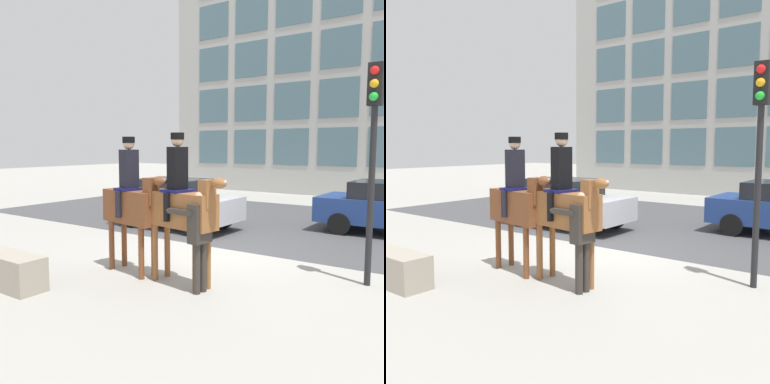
% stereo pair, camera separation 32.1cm
% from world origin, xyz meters
% --- Properties ---
extents(ground_plane, '(80.00, 80.00, 0.00)m').
position_xyz_m(ground_plane, '(0.00, 0.00, 0.00)').
color(ground_plane, '#9E9B93').
extents(road_surface, '(21.60, 8.50, 0.01)m').
position_xyz_m(road_surface, '(0.00, 4.75, 0.00)').
color(road_surface, '#444447').
rests_on(road_surface, ground_plane).
extents(office_building_facade, '(21.60, 0.33, 15.99)m').
position_xyz_m(office_building_facade, '(0.00, 12.99, 8.01)').
color(office_building_facade, '#A8A8A3').
rests_on(office_building_facade, ground_plane).
extents(mounted_horse_lead, '(1.74, 0.66, 2.66)m').
position_xyz_m(mounted_horse_lead, '(-0.56, -2.20, 1.38)').
color(mounted_horse_lead, brown).
rests_on(mounted_horse_lead, ground_plane).
extents(mounted_horse_companion, '(1.84, 0.66, 2.71)m').
position_xyz_m(mounted_horse_companion, '(0.66, -2.23, 1.42)').
color(mounted_horse_companion, brown).
rests_on(mounted_horse_companion, ground_plane).
extents(pedestrian_bystander, '(0.87, 0.44, 1.72)m').
position_xyz_m(pedestrian_bystander, '(1.16, -2.42, 1.01)').
color(pedestrian_bystander, '#332D28').
rests_on(pedestrian_bystander, ground_plane).
extents(street_car_near_lane, '(3.94, 1.77, 1.50)m').
position_xyz_m(street_car_near_lane, '(-2.75, 2.00, 0.78)').
color(street_car_near_lane, '#B7B7BC').
rests_on(street_car_near_lane, ground_plane).
extents(traffic_light, '(0.24, 0.29, 3.89)m').
position_xyz_m(traffic_light, '(3.40, -0.36, 2.62)').
color(traffic_light, black).
rests_on(traffic_light, ground_plane).
extents(planter_ledge, '(1.88, 0.56, 0.60)m').
position_xyz_m(planter_ledge, '(-1.92, -4.12, 0.30)').
color(planter_ledge, '#9E9384').
rests_on(planter_ledge, ground_plane).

